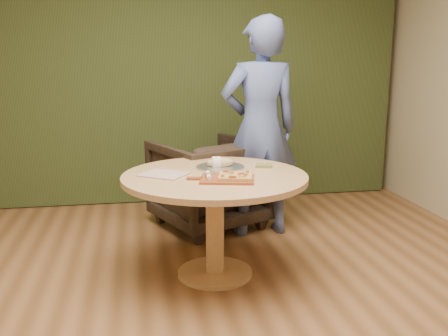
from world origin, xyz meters
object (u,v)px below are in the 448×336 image
(cutlery_roll, at_px, (209,175))
(bread_roll, at_px, (219,163))
(pedestal_table, at_px, (215,194))
(pizza_paddle, at_px, (226,179))
(armchair, at_px, (209,179))
(flatbread_pizza, at_px, (236,176))
(person_standing, at_px, (260,128))
(serving_tray, at_px, (220,167))

(cutlery_roll, height_order, bread_roll, bread_roll)
(pedestal_table, relative_size, pizza_paddle, 2.75)
(pizza_paddle, bearing_deg, armchair, 99.87)
(flatbread_pizza, bearing_deg, bread_roll, 97.22)
(person_standing, bearing_deg, flatbread_pizza, 64.14)
(pizza_paddle, xyz_separation_m, bread_roll, (0.02, 0.36, 0.04))
(pedestal_table, height_order, pizza_paddle, pizza_paddle)
(cutlery_roll, height_order, armchair, armchair)
(flatbread_pizza, relative_size, armchair, 0.29)
(flatbread_pizza, relative_size, cutlery_roll, 1.32)
(pedestal_table, height_order, serving_tray, serving_tray)
(cutlery_roll, xyz_separation_m, serving_tray, (0.14, 0.34, -0.02))
(serving_tray, bearing_deg, pedestal_table, -111.06)
(cutlery_roll, bearing_deg, person_standing, 63.08)
(pizza_paddle, relative_size, cutlery_roll, 2.36)
(flatbread_pizza, relative_size, serving_tray, 0.74)
(pedestal_table, relative_size, person_standing, 0.68)
(pedestal_table, relative_size, bread_roll, 6.71)
(pedestal_table, height_order, person_standing, person_standing)
(flatbread_pizza, height_order, person_standing, person_standing)
(pedestal_table, xyz_separation_m, serving_tray, (0.07, 0.19, 0.15))
(flatbread_pizza, xyz_separation_m, person_standing, (0.42, 1.02, 0.17))
(person_standing, bearing_deg, bread_roll, 50.57)
(cutlery_roll, bearing_deg, serving_tray, 72.16)
(cutlery_roll, distance_m, armchair, 1.30)
(cutlery_roll, xyz_separation_m, person_standing, (0.60, 0.98, 0.17))
(cutlery_roll, bearing_deg, pizza_paddle, -8.20)
(serving_tray, bearing_deg, cutlery_roll, -112.19)
(pizza_paddle, height_order, serving_tray, serving_tray)
(bread_roll, xyz_separation_m, person_standing, (0.47, 0.64, 0.15))
(pizza_paddle, bearing_deg, serving_tray, 98.95)
(bread_roll, relative_size, person_standing, 0.10)
(pizza_paddle, distance_m, bread_roll, 0.36)
(armchair, bearing_deg, person_standing, 123.74)
(flatbread_pizza, xyz_separation_m, cutlery_roll, (-0.18, 0.04, 0.00))
(cutlery_roll, relative_size, serving_tray, 0.56)
(flatbread_pizza, xyz_separation_m, bread_roll, (-0.05, 0.37, 0.02))
(serving_tray, height_order, bread_roll, bread_roll)
(cutlery_roll, xyz_separation_m, bread_roll, (0.13, 0.34, 0.01))
(pedestal_table, height_order, flatbread_pizza, flatbread_pizza)
(pedestal_table, bearing_deg, pizza_paddle, -75.08)
(bread_roll, height_order, person_standing, person_standing)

